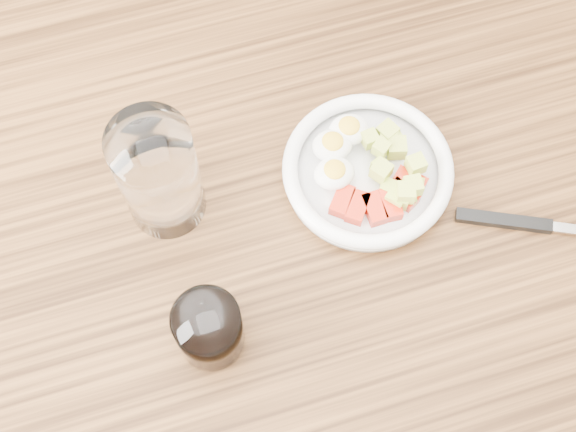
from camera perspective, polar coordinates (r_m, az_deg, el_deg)
name	(u,v)px	position (r m, az deg, el deg)	size (l,w,h in m)	color
ground	(294,376)	(1.61, 0.45, -11.34)	(4.00, 4.00, 0.00)	brown
dining_table	(298,263)	(0.96, 0.74, -3.38)	(1.50, 0.90, 0.77)	brown
bowl	(367,170)	(0.89, 5.66, 3.29)	(0.19, 0.19, 0.05)	white
fork	(531,224)	(0.91, 16.89, -0.56)	(0.20, 0.11, 0.01)	black
water_glass	(159,175)	(0.83, -9.19, 2.92)	(0.08, 0.08, 0.15)	white
coffee_glass	(209,329)	(0.80, -5.65, -8.01)	(0.07, 0.07, 0.08)	white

